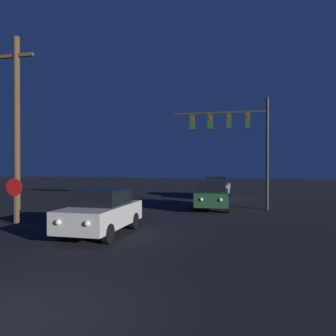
{
  "coord_description": "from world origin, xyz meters",
  "views": [
    {
      "loc": [
        3.77,
        -4.52,
        2.57
      ],
      "look_at": [
        0.0,
        10.92,
        2.43
      ],
      "focal_mm": 35.0,
      "sensor_mm": 36.0,
      "label": 1
    }
  ],
  "objects_px": {
    "car_far": "(217,187)",
    "traffic_signal_mast": "(236,132)",
    "car_near": "(102,211)",
    "car_mid": "(212,195)",
    "stop_sign": "(14,192)",
    "utility_pole": "(17,127)"
  },
  "relations": [
    {
      "from": "car_mid",
      "to": "utility_pole",
      "type": "relative_size",
      "value": 0.52
    },
    {
      "from": "traffic_signal_mast",
      "to": "car_far",
      "type": "bearing_deg",
      "value": 105.4
    },
    {
      "from": "traffic_signal_mast",
      "to": "utility_pole",
      "type": "relative_size",
      "value": 0.78
    },
    {
      "from": "car_near",
      "to": "stop_sign",
      "type": "bearing_deg",
      "value": -10.84
    },
    {
      "from": "car_near",
      "to": "car_far",
      "type": "distance_m",
      "value": 14.89
    },
    {
      "from": "traffic_signal_mast",
      "to": "stop_sign",
      "type": "height_order",
      "value": "traffic_signal_mast"
    },
    {
      "from": "car_mid",
      "to": "stop_sign",
      "type": "xyz_separation_m",
      "value": [
        -7.75,
        -7.05,
        0.55
      ]
    },
    {
      "from": "car_near",
      "to": "car_mid",
      "type": "relative_size",
      "value": 0.98
    },
    {
      "from": "utility_pole",
      "to": "traffic_signal_mast",
      "type": "bearing_deg",
      "value": 37.5
    },
    {
      "from": "car_far",
      "to": "traffic_signal_mast",
      "type": "height_order",
      "value": "traffic_signal_mast"
    },
    {
      "from": "car_near",
      "to": "stop_sign",
      "type": "xyz_separation_m",
      "value": [
        -4.48,
        0.84,
        0.55
      ]
    },
    {
      "from": "car_near",
      "to": "car_mid",
      "type": "height_order",
      "value": "same"
    },
    {
      "from": "stop_sign",
      "to": "car_mid",
      "type": "bearing_deg",
      "value": 42.32
    },
    {
      "from": "car_near",
      "to": "car_far",
      "type": "bearing_deg",
      "value": -101.61
    },
    {
      "from": "stop_sign",
      "to": "car_near",
      "type": "bearing_deg",
      "value": -10.61
    },
    {
      "from": "car_near",
      "to": "traffic_signal_mast",
      "type": "relative_size",
      "value": 0.65
    },
    {
      "from": "car_near",
      "to": "traffic_signal_mast",
      "type": "bearing_deg",
      "value": -118.91
    },
    {
      "from": "car_mid",
      "to": "car_far",
      "type": "xyz_separation_m",
      "value": [
        -0.33,
        6.71,
        0.0
      ]
    },
    {
      "from": "traffic_signal_mast",
      "to": "stop_sign",
      "type": "xyz_separation_m",
      "value": [
        -9.11,
        -7.62,
        -3.15
      ]
    },
    {
      "from": "car_mid",
      "to": "car_far",
      "type": "bearing_deg",
      "value": -91.33
    },
    {
      "from": "car_far",
      "to": "utility_pole",
      "type": "height_order",
      "value": "utility_pole"
    },
    {
      "from": "car_far",
      "to": "traffic_signal_mast",
      "type": "xyz_separation_m",
      "value": [
        1.69,
        -6.13,
        3.7
      ]
    }
  ]
}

